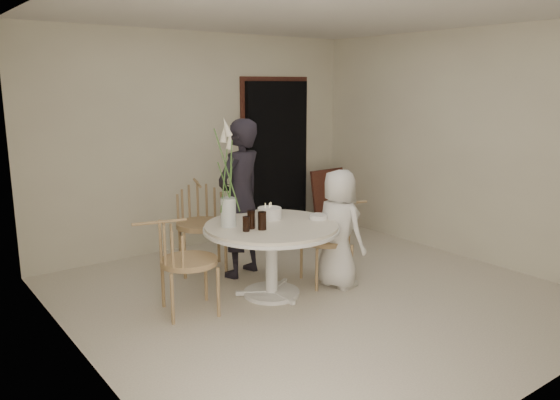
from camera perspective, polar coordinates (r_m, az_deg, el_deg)
ground at (r=5.56m, az=3.63°, el=-9.80°), size 4.50×4.50×0.00m
room_shell at (r=5.18m, az=3.87°, el=7.07°), size 4.50×4.50×4.50m
doorway at (r=7.66m, az=-0.37°, el=4.44°), size 1.00×0.10×2.10m
door_trim at (r=7.68m, az=-0.54°, el=4.91°), size 1.12×0.03×2.22m
table at (r=5.34m, az=-0.90°, el=-3.72°), size 1.33×1.33×0.73m
picture_frame at (r=8.08m, az=5.22°, el=0.25°), size 0.64×0.21×0.84m
chair_far at (r=6.25m, az=-8.39°, el=-1.33°), size 0.67×0.70×0.98m
chair_right at (r=5.77m, az=5.96°, el=-3.17°), size 0.59×0.56×0.86m
chair_left at (r=5.00m, az=-10.94°, el=-5.45°), size 0.61×0.58×0.90m
girl at (r=5.89m, az=-4.18°, el=0.15°), size 0.72×0.59×1.71m
boy at (r=5.61m, az=6.16°, el=-3.02°), size 0.45×0.63×1.23m
birthday_cake at (r=5.50m, az=-1.10°, el=-1.40°), size 0.24×0.24×0.17m
cola_tumbler_a at (r=5.05m, az=-3.56°, el=-2.51°), size 0.07×0.07×0.14m
cola_tumbler_b at (r=5.09m, az=-1.88°, el=-2.18°), size 0.10×0.10×0.17m
cola_tumbler_c at (r=5.14m, az=-3.03°, el=-2.18°), size 0.09×0.09×0.15m
cola_tumbler_d at (r=5.17m, az=-3.02°, el=-2.01°), size 0.10×0.10×0.17m
plate_stack at (r=5.52m, az=4.01°, el=-1.76°), size 0.24×0.24×0.05m
flower_vase at (r=5.17m, az=-5.48°, el=1.18°), size 0.15×0.15×1.04m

